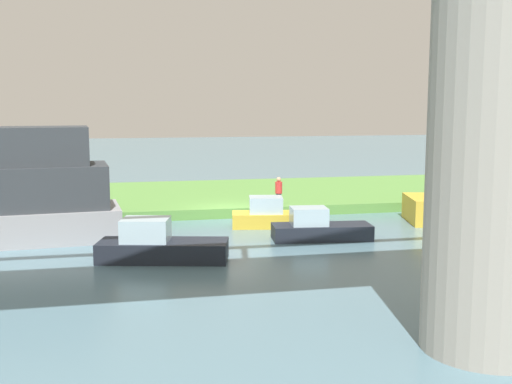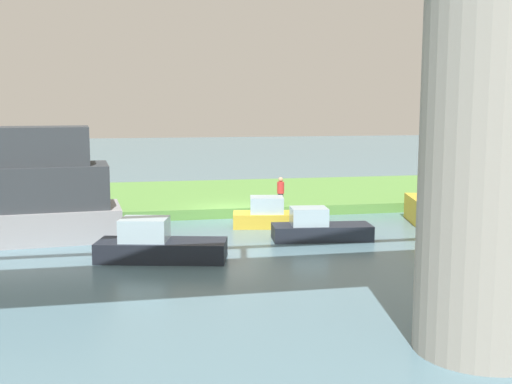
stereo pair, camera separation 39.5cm
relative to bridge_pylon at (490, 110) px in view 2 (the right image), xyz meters
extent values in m
plane|color=slate|center=(2.82, -17.64, -5.44)|extent=(160.00, 160.00, 0.00)
cube|color=#5B9342|center=(2.82, -23.64, -5.19)|extent=(80.00, 12.00, 0.50)
cylinder|color=#9E998E|center=(0.00, 0.00, 0.00)|extent=(2.97, 2.97, 10.88)
cylinder|color=#2D334C|center=(0.09, -18.62, -4.67)|extent=(0.29, 0.29, 0.55)
cylinder|color=red|center=(0.09, -18.62, -4.09)|extent=(0.48, 0.48, 0.60)
sphere|color=tan|center=(0.09, -18.62, -3.67)|extent=(0.24, 0.24, 0.24)
cylinder|color=brown|center=(11.70, -18.28, -4.57)|extent=(0.20, 0.20, 0.75)
cube|color=gold|center=(-9.81, -13.91, -4.84)|extent=(9.56, 5.12, 1.21)
cylinder|color=black|center=(-8.04, -14.34, -1.70)|extent=(0.51, 0.51, 1.82)
cube|color=#D84C2D|center=(-7.45, -14.49, -3.77)|extent=(2.01, 2.15, 0.91)
cube|color=#1E232D|center=(-0.07, -12.07, -5.12)|extent=(4.23, 1.91, 0.64)
cube|color=silver|center=(0.47, -12.13, -4.44)|extent=(1.59, 1.32, 0.73)
cube|color=#33383D|center=(12.60, -14.35, -3.21)|extent=(8.25, 3.65, 1.78)
cube|color=#33383D|center=(11.82, -14.41, -1.54)|extent=(5.21, 2.94, 1.56)
cube|color=#1E232D|center=(6.63, -9.90, -5.08)|extent=(4.87, 2.67, 0.72)
cube|color=silver|center=(7.23, -10.04, -4.31)|extent=(1.92, 1.66, 0.82)
cube|color=gold|center=(1.02, -15.19, -5.12)|extent=(4.39, 2.22, 0.65)
cube|color=silver|center=(1.57, -15.29, -4.42)|extent=(1.70, 1.44, 0.74)
camera|label=1|loc=(8.09, 12.27, 0.09)|focal=43.88mm
camera|label=2|loc=(7.71, 12.35, 0.09)|focal=43.88mm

